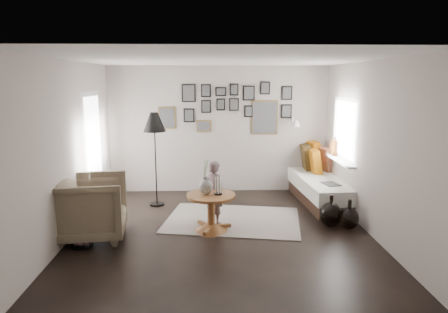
{
  "coord_description": "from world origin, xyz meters",
  "views": [
    {
      "loc": [
        -0.17,
        -5.8,
        2.31
      ],
      "look_at": [
        0.05,
        0.5,
        1.1
      ],
      "focal_mm": 32.0,
      "sensor_mm": 36.0,
      "label": 1
    }
  ],
  "objects_px": {
    "pedestal_table": "(211,214)",
    "vase": "(206,184)",
    "demijohn_small": "(349,218)",
    "demijohn_large": "(331,214)",
    "floor_lamp": "(154,126)",
    "magazine_basket": "(81,234)",
    "daybed": "(322,184)",
    "armchair": "(90,207)",
    "child": "(215,192)"
  },
  "relations": [
    {
      "from": "vase",
      "to": "demijohn_small",
      "type": "relative_size",
      "value": 1.12
    },
    {
      "from": "magazine_basket",
      "to": "child",
      "type": "distance_m",
      "value": 2.11
    },
    {
      "from": "pedestal_table",
      "to": "demijohn_large",
      "type": "height_order",
      "value": "pedestal_table"
    },
    {
      "from": "vase",
      "to": "daybed",
      "type": "relative_size",
      "value": 0.23
    },
    {
      "from": "armchair",
      "to": "floor_lamp",
      "type": "xyz_separation_m",
      "value": [
        0.76,
        1.56,
        1.03
      ]
    },
    {
      "from": "child",
      "to": "pedestal_table",
      "type": "bearing_deg",
      "value": 130.53
    },
    {
      "from": "demijohn_large",
      "to": "demijohn_small",
      "type": "xyz_separation_m",
      "value": [
        0.25,
        -0.12,
        -0.02
      ]
    },
    {
      "from": "vase",
      "to": "pedestal_table",
      "type": "bearing_deg",
      "value": -14.04
    },
    {
      "from": "magazine_basket",
      "to": "child",
      "type": "relative_size",
      "value": 0.34
    },
    {
      "from": "floor_lamp",
      "to": "magazine_basket",
      "type": "distance_m",
      "value": 2.43
    },
    {
      "from": "daybed",
      "to": "armchair",
      "type": "distance_m",
      "value": 4.31
    },
    {
      "from": "daybed",
      "to": "armchair",
      "type": "height_order",
      "value": "daybed"
    },
    {
      "from": "pedestal_table",
      "to": "magazine_basket",
      "type": "xyz_separation_m",
      "value": [
        -1.84,
        -0.52,
        -0.1
      ]
    },
    {
      "from": "daybed",
      "to": "armchair",
      "type": "xyz_separation_m",
      "value": [
        -3.94,
        -1.74,
        0.14
      ]
    },
    {
      "from": "vase",
      "to": "floor_lamp",
      "type": "relative_size",
      "value": 0.31
    },
    {
      "from": "vase",
      "to": "daybed",
      "type": "bearing_deg",
      "value": 33.96
    },
    {
      "from": "demijohn_small",
      "to": "demijohn_large",
      "type": "bearing_deg",
      "value": 154.75
    },
    {
      "from": "floor_lamp",
      "to": "pedestal_table",
      "type": "bearing_deg",
      "value": -52.98
    },
    {
      "from": "daybed",
      "to": "magazine_basket",
      "type": "xyz_separation_m",
      "value": [
        -4.0,
        -2.05,
        -0.15
      ]
    },
    {
      "from": "demijohn_large",
      "to": "child",
      "type": "relative_size",
      "value": 0.5
    },
    {
      "from": "demijohn_small",
      "to": "vase",
      "type": "bearing_deg",
      "value": 179.49
    },
    {
      "from": "floor_lamp",
      "to": "demijohn_large",
      "type": "xyz_separation_m",
      "value": [
        2.93,
        -1.23,
        -1.29
      ]
    },
    {
      "from": "vase",
      "to": "demijohn_large",
      "type": "height_order",
      "value": "vase"
    },
    {
      "from": "vase",
      "to": "armchair",
      "type": "bearing_deg",
      "value": -172.38
    },
    {
      "from": "floor_lamp",
      "to": "vase",
      "type": "bearing_deg",
      "value": -54.8
    },
    {
      "from": "armchair",
      "to": "demijohn_large",
      "type": "height_order",
      "value": "armchair"
    },
    {
      "from": "pedestal_table",
      "to": "demijohn_large",
      "type": "distance_m",
      "value": 1.91
    },
    {
      "from": "demijohn_large",
      "to": "demijohn_small",
      "type": "bearing_deg",
      "value": -25.25
    },
    {
      "from": "vase",
      "to": "daybed",
      "type": "xyz_separation_m",
      "value": [
        2.24,
        1.51,
        -0.42
      ]
    },
    {
      "from": "floor_lamp",
      "to": "child",
      "type": "relative_size",
      "value": 1.67
    },
    {
      "from": "floor_lamp",
      "to": "demijohn_small",
      "type": "height_order",
      "value": "floor_lamp"
    },
    {
      "from": "demijohn_small",
      "to": "daybed",
      "type": "bearing_deg",
      "value": 90.03
    },
    {
      "from": "pedestal_table",
      "to": "vase",
      "type": "height_order",
      "value": "vase"
    },
    {
      "from": "pedestal_table",
      "to": "demijohn_large",
      "type": "xyz_separation_m",
      "value": [
        1.91,
        0.12,
        -0.07
      ]
    },
    {
      "from": "pedestal_table",
      "to": "armchair",
      "type": "height_order",
      "value": "armchair"
    },
    {
      "from": "magazine_basket",
      "to": "child",
      "type": "xyz_separation_m",
      "value": [
        1.9,
        0.86,
        0.34
      ]
    },
    {
      "from": "armchair",
      "to": "demijohn_small",
      "type": "relative_size",
      "value": 2.15
    },
    {
      "from": "demijohn_large",
      "to": "child",
      "type": "bearing_deg",
      "value": 173.21
    },
    {
      "from": "magazine_basket",
      "to": "demijohn_large",
      "type": "height_order",
      "value": "demijohn_large"
    },
    {
      "from": "child",
      "to": "demijohn_large",
      "type": "bearing_deg",
      "value": -135.74
    },
    {
      "from": "demijohn_small",
      "to": "child",
      "type": "xyz_separation_m",
      "value": [
        -2.1,
        0.34,
        0.34
      ]
    },
    {
      "from": "demijohn_large",
      "to": "floor_lamp",
      "type": "bearing_deg",
      "value": 157.21
    },
    {
      "from": "magazine_basket",
      "to": "demijohn_large",
      "type": "distance_m",
      "value": 3.8
    },
    {
      "from": "armchair",
      "to": "magazine_basket",
      "type": "height_order",
      "value": "armchair"
    },
    {
      "from": "armchair",
      "to": "magazine_basket",
      "type": "xyz_separation_m",
      "value": [
        -0.05,
        -0.31,
        -0.29
      ]
    },
    {
      "from": "pedestal_table",
      "to": "armchair",
      "type": "xyz_separation_m",
      "value": [
        -1.78,
        -0.21,
        0.2
      ]
    },
    {
      "from": "vase",
      "to": "magazine_basket",
      "type": "bearing_deg",
      "value": -162.94
    },
    {
      "from": "daybed",
      "to": "child",
      "type": "relative_size",
      "value": 2.2
    },
    {
      "from": "vase",
      "to": "demijohn_small",
      "type": "distance_m",
      "value": 2.31
    },
    {
      "from": "pedestal_table",
      "to": "daybed",
      "type": "bearing_deg",
      "value": 35.28
    }
  ]
}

